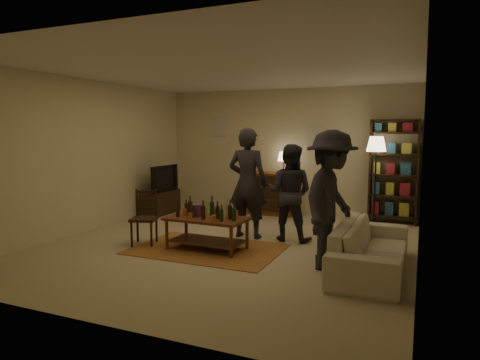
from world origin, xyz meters
The scene contains 13 objects.
floor centered at (0.00, 0.00, 0.00)m, with size 6.00×6.00×0.00m, color #C6B793.
room_shell centered at (-0.65, 2.98, 1.81)m, with size 6.00×6.00×6.00m.
rug centered at (-0.19, -0.34, 0.01)m, with size 2.20×1.50×0.01m, color brown.
coffee_table centered at (-0.19, -0.34, 0.43)m, with size 1.23×0.71×0.83m.
dining_chair centered at (-1.25, -0.43, 0.46)m, with size 0.49×0.49×0.89m.
tv_stand centered at (-2.44, 1.80, 0.38)m, with size 0.40×1.00×1.06m.
dresser centered at (-0.19, 2.71, 0.48)m, with size 1.00×0.50×1.36m.
bookshelf centered at (2.25, 2.78, 1.03)m, with size 0.90×0.34×2.02m.
floor_lamp centered at (1.95, 2.39, 1.43)m, with size 0.36×0.36×1.69m.
sofa centered at (2.20, -0.40, 0.30)m, with size 2.08×0.81×0.61m, color beige.
person_left centered at (0.08, 0.61, 0.92)m, with size 0.67×0.44×1.84m, color #25242C.
person_right centered at (0.79, 0.69, 0.79)m, with size 0.77×0.60×1.58m, color #292931.
person_by_sofa centered at (1.70, -0.54, 0.90)m, with size 1.16×0.67×1.80m, color #282830.
Camera 1 is at (2.76, -5.96, 1.77)m, focal length 32.00 mm.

